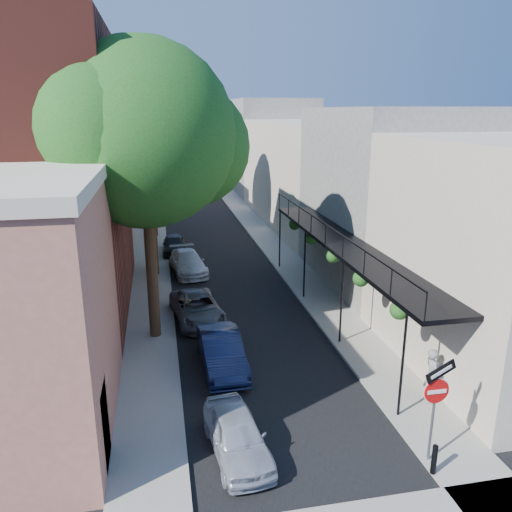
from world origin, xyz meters
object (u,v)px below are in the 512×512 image
parked_car_c (197,308)px  parked_car_b (222,352)px  pedestrian (432,375)px  oak_far (155,119)px  oak_near (156,138)px  parked_car_a (237,435)px  oak_mid (155,146)px  parked_car_e (174,245)px  bollard (434,459)px  parked_car_d (188,263)px  sign_post (436,395)px

parked_car_c → parked_car_b: bearing=-90.4°
parked_car_b → pedestrian: size_ratio=2.23×
oak_far → parked_car_b: 21.73m
oak_near → pedestrian: oak_near is taller
parked_car_a → oak_near: bearing=95.9°
oak_mid → parked_car_a: oak_mid is taller
oak_mid → parked_car_e: oak_mid is taller
bollard → oak_far: bearing=103.4°
oak_near → parked_car_e: 14.10m
bollard → oak_near: 13.78m
pedestrian → oak_near: bearing=55.8°
parked_car_e → oak_mid: bearing=-99.1°
oak_mid → oak_far: (0.06, 9.04, 1.20)m
parked_car_e → pedestrian: pedestrian is taller
oak_near → bollard: bearing=-56.9°
oak_near → parked_car_d: (1.40, 7.91, -7.27)m
sign_post → parked_car_d: size_ratio=0.72×
oak_mid → parked_car_d: (1.45, -0.06, -6.45)m
oak_near → parked_car_c: size_ratio=2.72×
oak_far → pedestrian: (7.95, -23.78, -7.25)m
parked_car_a → parked_car_e: bearing=86.5°
sign_post → parked_car_a: size_ratio=0.88×
parked_car_a → parked_car_c: size_ratio=0.81×
sign_post → oak_near: size_ratio=0.26×
sign_post → parked_car_b: 7.74m
parked_car_a → pedestrian: 6.40m
sign_post → oak_far: 27.80m
parked_car_d → pedestrian: size_ratio=2.35×
parked_car_b → parked_car_c: parked_car_b is taller
pedestrian → sign_post: bearing=156.4°
parked_car_b → parked_car_c: bearing=94.7°
sign_post → parked_car_d: 18.00m
parked_car_c → parked_car_a: bearing=-94.9°
bollard → parked_car_b: parked_car_b is taller
sign_post → oak_far: bearing=103.9°
parked_car_d → parked_car_e: (-0.63, 4.14, -0.01)m
parked_car_c → oak_near: bearing=-147.7°
sign_post → parked_car_b: bearing=127.6°
parked_car_a → pedestrian: size_ratio=1.92×
oak_far → oak_near: bearing=-90.0°
sign_post → parked_car_c: 11.70m
parked_car_e → pedestrian: bearing=-66.8°
oak_near → oak_far: bearing=90.0°
sign_post → oak_mid: size_ratio=0.29×
sign_post → parked_car_d: sign_post is taller
oak_far → pedestrian: size_ratio=6.71×
oak_near → parked_car_b: 8.15m
oak_far → parked_car_c: (1.36, -15.89, -7.67)m
parked_car_e → bollard: bearing=-73.3°
bollard → parked_car_c: size_ratio=0.19×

